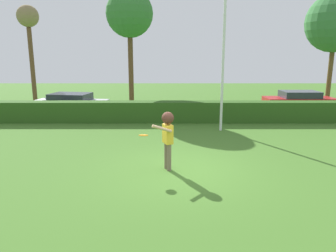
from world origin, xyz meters
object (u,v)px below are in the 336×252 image
(person, at_px, (168,132))
(frisbee, at_px, (144,135))
(parked_car_red, at_px, (299,100))
(lamppost, at_px, (224,50))
(parked_car_silver, at_px, (71,103))
(willow_tree, at_px, (29,23))
(maple_tree, at_px, (130,15))
(oak_tree, at_px, (336,23))

(person, xyz_separation_m, frisbee, (-0.71, -0.29, -0.02))
(frisbee, distance_m, parked_car_red, 13.92)
(lamppost, bearing_deg, parked_car_silver, 153.83)
(person, distance_m, willow_tree, 18.50)
(parked_car_silver, distance_m, maple_tree, 6.49)
(lamppost, distance_m, maple_tree, 8.09)
(oak_tree, bearing_deg, parked_car_red, -145.22)
(maple_tree, bearing_deg, person, -78.27)
(lamppost, relative_size, oak_tree, 0.91)
(frisbee, height_order, oak_tree, oak_tree)
(lamppost, relative_size, maple_tree, 0.91)
(lamppost, distance_m, willow_tree, 15.95)
(frisbee, xyz_separation_m, parked_car_silver, (-4.98, 9.53, -0.47))
(parked_car_silver, bearing_deg, frisbee, -62.38)
(parked_car_red, height_order, willow_tree, willow_tree)
(frisbee, bearing_deg, parked_car_silver, 117.62)
(lamppost, distance_m, parked_car_silver, 9.58)
(willow_tree, bearing_deg, oak_tree, -7.04)
(parked_car_silver, height_order, parked_car_red, same)
(parked_car_silver, xyz_separation_m, oak_tree, (16.52, 3.01, 4.76))
(person, relative_size, lamppost, 0.27)
(lamppost, xyz_separation_m, oak_tree, (8.35, 7.02, 1.78))
(oak_tree, relative_size, willow_tree, 1.06)
(person, xyz_separation_m, maple_tree, (-2.35, 11.34, 4.67))
(frisbee, distance_m, maple_tree, 12.64)
(person, xyz_separation_m, willow_tree, (-10.09, 14.83, 4.52))
(lamppost, height_order, parked_car_red, lamppost)
(person, relative_size, willow_tree, 0.26)
(parked_car_red, bearing_deg, lamppost, -137.74)
(willow_tree, bearing_deg, person, -55.78)
(lamppost, distance_m, parked_car_red, 8.27)
(person, relative_size, maple_tree, 0.25)
(parked_car_red, relative_size, willow_tree, 0.61)
(oak_tree, bearing_deg, person, -131.49)
(frisbee, bearing_deg, willow_tree, 121.83)
(person, bearing_deg, lamppost, 64.60)
(lamppost, height_order, parked_car_silver, lamppost)
(maple_tree, distance_m, willow_tree, 8.49)
(parked_car_silver, bearing_deg, lamppost, -26.17)
(parked_car_silver, xyz_separation_m, parked_car_red, (13.88, 1.17, 0.00))
(frisbee, relative_size, lamppost, 0.04)
(oak_tree, height_order, willow_tree, oak_tree)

